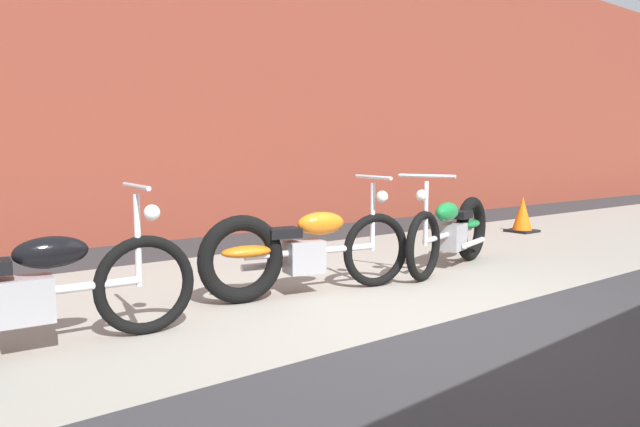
{
  "coord_description": "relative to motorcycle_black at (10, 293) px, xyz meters",
  "views": [
    {
      "loc": [
        -3.18,
        -2.67,
        1.23
      ],
      "look_at": [
        -0.44,
        0.91,
        0.75
      ],
      "focal_mm": 32.1,
      "sensor_mm": 36.0,
      "label": 1
    }
  ],
  "objects": [
    {
      "name": "motorcycle_black",
      "position": [
        0.0,
        0.0,
        0.0
      ],
      "size": [
        2.01,
        0.58,
        1.03
      ],
      "rotation": [
        0.0,
        0.0,
        -0.08
      ],
      "color": "black",
      "rests_on": "ground"
    },
    {
      "name": "motorcycle_green",
      "position": [
        4.29,
        0.15,
        0.0
      ],
      "size": [
        1.94,
        0.85,
        1.03
      ],
      "rotation": [
        0.0,
        0.0,
        3.46
      ],
      "color": "black",
      "rests_on": "ground"
    },
    {
      "name": "motorcycle_orange",
      "position": [
        2.2,
        0.16,
        0.0
      ],
      "size": [
        1.99,
        0.68,
        1.03
      ],
      "rotation": [
        0.0,
        0.0,
        -0.18
      ],
      "color": "black",
      "rests_on": "ground"
    },
    {
      "name": "sidewalk_slab",
      "position": [
        2.62,
        0.63,
        -0.4
      ],
      "size": [
        36.0,
        3.5,
        0.01
      ],
      "primitive_type": "cube",
      "color": "gray",
      "rests_on": "ground"
    },
    {
      "name": "brick_building_wall",
      "position": [
        2.62,
        4.08,
        2.15
      ],
      "size": [
        36.0,
        0.5,
        5.09
      ],
      "primitive_type": "cube",
      "color": "brown",
      "rests_on": "ground"
    },
    {
      "name": "ground_plane",
      "position": [
        2.62,
        -1.12,
        -0.4
      ],
      "size": [
        80.0,
        80.0,
        0.0
      ],
      "primitive_type": "plane",
      "color": "#2D2D30"
    },
    {
      "name": "traffic_cone",
      "position": [
        7.28,
        1.29,
        -0.15
      ],
      "size": [
        0.4,
        0.4,
        0.55
      ],
      "color": "orange",
      "rests_on": "ground"
    }
  ]
}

